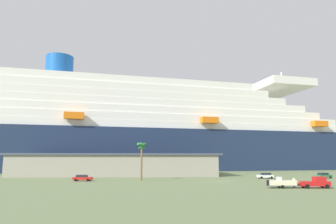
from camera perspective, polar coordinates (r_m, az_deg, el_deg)
name	(u,v)px	position (r m, az deg, el deg)	size (l,w,h in m)	color
ground_plane	(192,175)	(108.99, 4.53, -11.60)	(600.00, 600.00, 0.00)	#66754C
cruise_ship	(139,133)	(152.68, -5.32, -3.94)	(305.38, 69.06, 60.32)	#1E2D4C
terminal_building	(117,164)	(110.72, -9.36, -9.55)	(70.03, 32.56, 7.36)	gray
pickup_truck	(315,183)	(67.60, 25.65, -11.71)	(5.84, 2.95, 2.20)	red
small_boat_on_trailer	(286,183)	(65.49, 20.94, -12.18)	(7.05, 2.88, 2.15)	#595960
palm_tree	(142,149)	(83.34, -4.91, -6.89)	(2.98, 2.98, 9.99)	brown
parked_car_red_hatchback	(83,178)	(83.28, -15.55, -11.65)	(5.00, 2.57, 1.58)	red
parked_car_silver_sedan	(188,174)	(99.00, 3.74, -11.42)	(4.53, 2.53, 1.58)	silver
parked_car_green_wagon	(324,175)	(102.11, 26.87, -10.44)	(4.67, 2.63, 1.58)	#2D723F
parked_car_white_van	(265,176)	(94.90, 17.59, -11.16)	(4.58, 2.36, 1.58)	white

